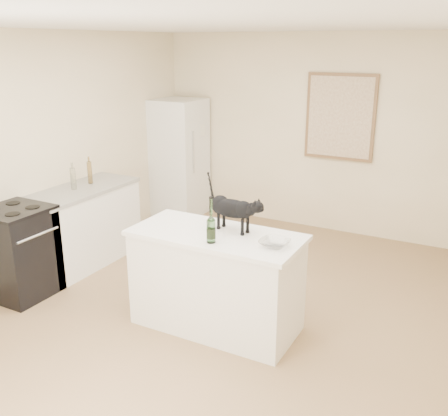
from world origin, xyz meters
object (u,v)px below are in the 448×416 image
at_px(stove, 19,253).
at_px(black_cat, 232,211).
at_px(wine_bottle, 211,223).
at_px(glass_bowl, 274,244).
at_px(fridge, 179,158).

xyz_separation_m(stove, black_cat, (2.14, 0.52, 0.63)).
relative_size(wine_bottle, glass_bowl, 1.43).
bearing_deg(glass_bowl, black_cat, 159.80).
relative_size(fridge, glass_bowl, 7.10).
relative_size(stove, black_cat, 1.75).
height_order(stove, wine_bottle, wine_bottle).
bearing_deg(black_cat, wine_bottle, -84.58).
bearing_deg(fridge, glass_bowl, -44.88).
distance_m(stove, black_cat, 2.29).
height_order(fridge, glass_bowl, fridge).
relative_size(stove, glass_bowl, 3.76).
xyz_separation_m(stove, fridge, (0.00, 2.95, 0.40)).
bearing_deg(glass_bowl, wine_bottle, -162.60).
bearing_deg(fridge, black_cat, -48.60).
distance_m(fridge, wine_bottle, 3.49).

